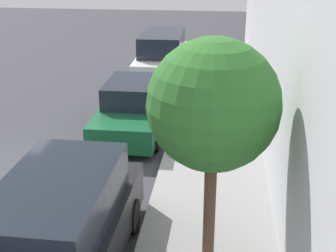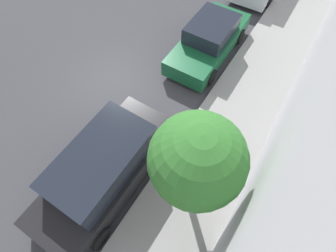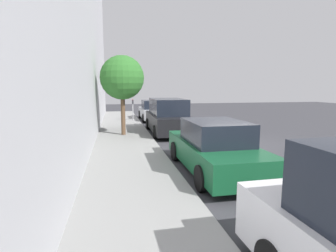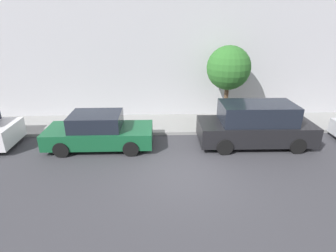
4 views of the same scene
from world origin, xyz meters
name	(u,v)px [view 4 (image 4 of 4)]	position (x,y,z in m)	size (l,w,h in m)	color
ground_plane	(182,175)	(0.00, 0.00, 0.00)	(60.00, 60.00, 0.00)	#38383D
sidewalk	(174,124)	(4.80, 0.00, 0.07)	(2.61, 32.00, 0.15)	gray
parked_minivan_second	(255,125)	(2.40, -3.39, 0.92)	(2.02, 4.92, 1.90)	black
parked_sedan_third	(99,132)	(2.36, 3.39, 0.72)	(1.92, 4.50, 1.54)	#14512D
street_tree	(229,68)	(4.83, -2.64, 2.97)	(2.15, 2.15, 3.91)	brown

